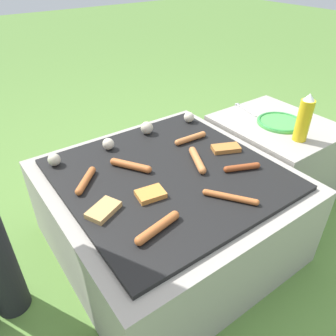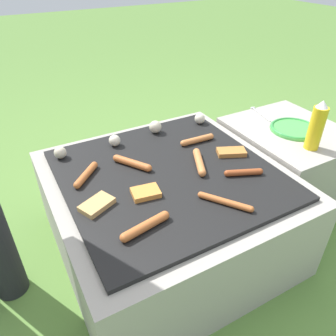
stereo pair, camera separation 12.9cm
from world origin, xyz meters
TOP-DOWN VIEW (x-y plane):
  - ground_plane at (0.00, 0.00)m, footprint 14.00×14.00m
  - grill at (0.00, 0.00)m, footprint 0.92×0.92m
  - side_ledge at (0.72, 0.03)m, footprint 0.50×0.57m
  - sausage_front_center at (0.25, -0.16)m, footprint 0.15×0.08m
  - sausage_front_right at (0.14, -0.02)m, footprint 0.10×0.17m
  - sausage_back_right at (-0.30, 0.12)m, footprint 0.13×0.13m
  - sausage_front_left at (0.23, 0.15)m, footprint 0.17×0.03m
  - sausage_mid_right at (-0.22, -0.25)m, footprint 0.18×0.06m
  - sausage_back_center at (-0.11, 0.11)m, footprint 0.11×0.16m
  - sausage_mid_left at (0.08, -0.27)m, footprint 0.13×0.17m
  - bread_slice_center at (-0.14, -0.09)m, footprint 0.11×0.09m
  - bread_slice_left at (-0.32, -0.07)m, footprint 0.13×0.11m
  - bread_slice_right at (0.31, -0.01)m, footprint 0.14×0.11m
  - mushroom_row at (0.02, 0.31)m, footprint 0.75×0.08m
  - plate_colorful at (0.72, 0.02)m, footprint 0.23×0.23m
  - condiment_bottle at (0.65, -0.14)m, footprint 0.06×0.06m
  - fork_utensil at (0.70, 0.24)m, footprint 0.05×0.18m

SIDE VIEW (x-z plane):
  - ground_plane at x=0.00m, z-range 0.00..0.00m
  - grill at x=0.00m, z-range 0.00..0.40m
  - side_ledge at x=0.72m, z-range 0.00..0.40m
  - fork_utensil at x=0.70m, z-range 0.40..0.41m
  - plate_colorful at x=0.72m, z-range 0.40..0.42m
  - bread_slice_center at x=-0.14m, z-range 0.40..0.42m
  - bread_slice_left at x=-0.32m, z-range 0.40..0.42m
  - bread_slice_right at x=0.31m, z-range 0.40..0.42m
  - sausage_mid_left at x=0.08m, z-range 0.40..0.42m
  - sausage_front_center at x=0.25m, z-range 0.40..0.43m
  - sausage_front_left at x=0.23m, z-range 0.40..0.43m
  - sausage_back_right at x=-0.30m, z-range 0.40..0.43m
  - sausage_back_center at x=-0.11m, z-range 0.40..0.43m
  - sausage_mid_right at x=-0.22m, z-range 0.40..0.43m
  - sausage_front_right at x=0.14m, z-range 0.40..0.43m
  - mushroom_row at x=0.02m, z-range 0.40..0.46m
  - condiment_bottle at x=0.65m, z-range 0.39..0.62m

